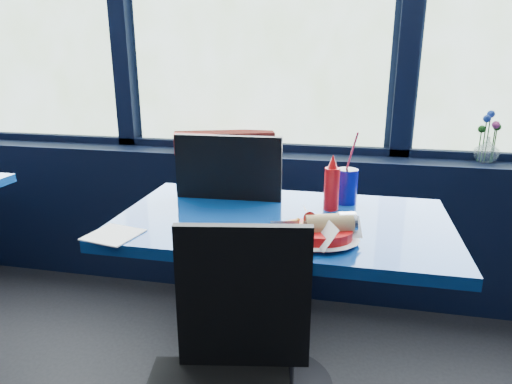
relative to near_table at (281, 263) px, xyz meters
name	(u,v)px	position (x,y,z in m)	size (l,w,h in m)	color
window_sill	(253,220)	(-0.30, 0.87, -0.17)	(5.00, 0.26, 0.80)	black
near_table	(281,263)	(0.00, 0.00, 0.00)	(1.20, 0.70, 0.75)	black
chair_near_front	(227,369)	(-0.06, -0.55, -0.06)	(0.47, 0.47, 0.89)	black
chair_near_back	(238,225)	(-0.25, 0.31, 0.01)	(0.48, 0.48, 1.01)	black
planter_box	(224,142)	(-0.46, 0.86, 0.29)	(0.55, 0.14, 0.11)	maroon
flower_vase	(487,147)	(0.90, 0.89, 0.31)	(0.14, 0.15, 0.26)	silver
food_basket	(317,231)	(0.14, -0.19, 0.22)	(0.26, 0.26, 0.09)	red
ketchup_bottle	(332,186)	(0.17, 0.14, 0.28)	(0.06, 0.06, 0.22)	red
soda_cup	(347,185)	(0.22, 0.23, 0.25)	(0.09, 0.09, 0.29)	#0C108B
napkin	(113,235)	(-0.52, -0.28, 0.18)	(0.16, 0.16, 0.00)	white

